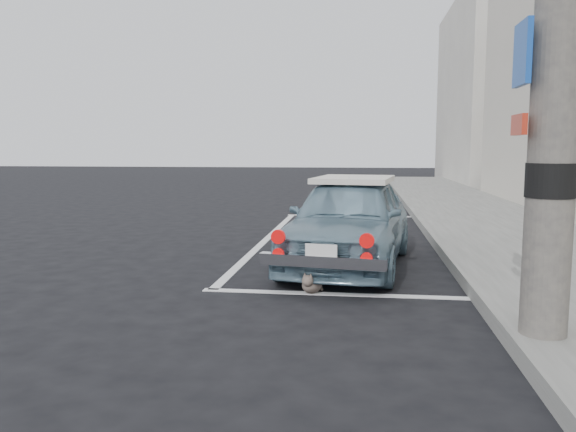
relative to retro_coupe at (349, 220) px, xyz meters
name	(u,v)px	position (x,y,z in m)	size (l,w,h in m)	color
ground	(300,282)	(-0.53, -1.03, -0.60)	(80.00, 80.00, 0.00)	black
sidewalk	(538,251)	(2.67, 0.97, -0.52)	(2.80, 40.00, 0.15)	#63635F
building_far	(492,93)	(5.82, 18.97, 3.40)	(3.50, 10.00, 8.00)	#BAB4A9
pline_rear	(342,294)	(-0.03, -1.53, -0.59)	(3.00, 0.12, 0.01)	silver
pline_front	(353,216)	(-0.03, 5.47, -0.59)	(3.00, 0.12, 0.01)	silver
pline_side	(267,239)	(-1.43, 1.97, -0.59)	(0.12, 7.00, 0.01)	silver
retro_coupe	(349,220)	(0.00, 0.00, 0.00)	(1.87, 3.63, 1.18)	#6F91A3
cat	(312,283)	(-0.36, -1.51, -0.48)	(0.28, 0.45, 0.25)	brown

